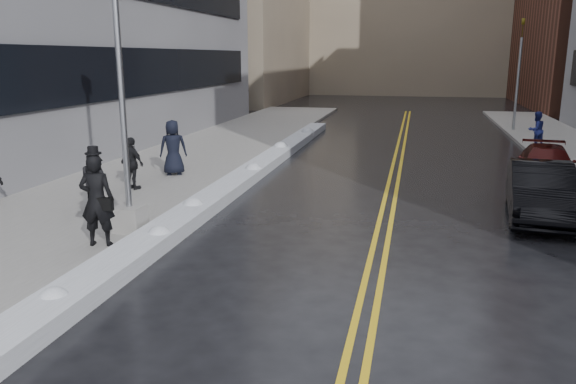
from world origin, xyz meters
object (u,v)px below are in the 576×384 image
Objects in this scene: traffic_signal at (519,70)px; pedestrian_fedora at (97,200)px; pedestrian_b at (95,180)px; car_black at (541,191)px; lamppost at (124,130)px; pedestrian_d at (132,163)px; pedestrian_c at (173,147)px; pedestrian_east at (536,130)px; car_maroon at (547,165)px.

traffic_signal reaches higher than pedestrian_fedora.
pedestrian_b reaches higher than car_black.
pedestrian_d is at bearing 116.95° from lamppost.
pedestrian_d is (-1.84, 5.00, -0.20)m from pedestrian_fedora.
pedestrian_fedora is at bearing -147.48° from car_black.
pedestrian_b is 2.38m from pedestrian_d.
pedestrian_d is at bearing -127.31° from traffic_signal.
pedestrian_c is at bearing -90.31° from pedestrian_fedora.
traffic_signal reaches higher than car_black.
pedestrian_b is at bearing 139.91° from lamppost.
pedestrian_east reaches higher than pedestrian_b.
pedestrian_fedora is 0.46× the size of car_black.
traffic_signal is (11.80, 22.00, 0.87)m from lamppost.
car_maroon is at bearing 51.69° from pedestrian_east.
car_maroon is (10.80, 8.47, -1.92)m from lamppost.
lamppost reaches higher than pedestrian_fedora.
pedestrian_c is 0.43× the size of car_black.
pedestrian_c is 16.06m from pedestrian_east.
pedestrian_d is (-0.31, -2.34, -0.14)m from pedestrian_c.
car_maroon is at bearing 38.10° from lamppost.
pedestrian_b is at bearing 14.43° from pedestrian_east.
pedestrian_east is 0.39× the size of car_maroon.
pedestrian_b is 0.85× the size of pedestrian_c.
lamppost reaches higher than pedestrian_c.
pedestrian_c reaches higher than pedestrian_east.
pedestrian_d is 0.38× the size of car_maroon.
pedestrian_fedora is (-11.94, -23.09, -2.25)m from traffic_signal.
pedestrian_fedora is at bearing 76.35° from pedestrian_c.
pedestrian_fedora reaches higher than pedestrian_c.
pedestrian_d is at bearing 56.91° from pedestrian_c.
pedestrian_east is at bearing 86.12° from car_black.
pedestrian_b reaches higher than pedestrian_d.
pedestrian_c is 0.45× the size of car_maroon.
pedestrian_east is at bearing -138.11° from pedestrian_fedora.
pedestrian_fedora is 1.23× the size of pedestrian_east.
car_black is (11.54, 2.32, -0.23)m from pedestrian_b.
traffic_signal is 26.09m from pedestrian_fedora.
lamppost is at bearing 79.56° from pedestrian_c.
lamppost is 24.98m from traffic_signal.
pedestrian_b is at bearing -144.10° from car_maroon.
lamppost is 1.27× the size of traffic_signal.
car_black is at bearing -96.54° from traffic_signal.
traffic_signal is 3.67× the size of pedestrian_east.
car_maroon is at bearing -150.97° from pedestrian_fedora.
car_maroon is at bearing 164.66° from pedestrian_c.
pedestrian_c is 11.65m from car_black.
car_black is at bearing -165.49° from pedestrian_fedora.
pedestrian_c is at bearing 2.90° from pedestrian_east.
lamppost is at bearing -152.46° from car_black.
car_maroon is at bearing -138.05° from pedestrian_d.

